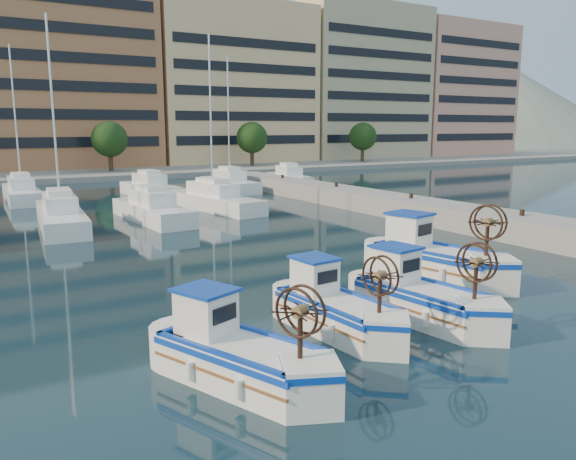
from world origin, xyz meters
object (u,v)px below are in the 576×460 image
object	(u,v)px
fishing_boat_a	(237,353)
fishing_boat_c	(420,296)
fishing_boat_d	(433,257)
fishing_boat_b	(335,308)

from	to	relation	value
fishing_boat_a	fishing_boat_c	size ratio (longest dim) A/B	0.98
fishing_boat_d	fishing_boat_c	bearing A→B (deg)	-152.08
fishing_boat_b	fishing_boat_d	distance (m)	6.87
fishing_boat_a	fishing_boat_b	distance (m)	3.99
fishing_boat_b	fishing_boat_c	world-z (taller)	fishing_boat_c
fishing_boat_c	fishing_boat_d	bearing A→B (deg)	32.31
fishing_boat_a	fishing_boat_d	distance (m)	10.86
fishing_boat_b	fishing_boat_c	size ratio (longest dim) A/B	0.94
fishing_boat_b	fishing_boat_a	bearing A→B (deg)	-163.19
fishing_boat_a	fishing_boat_b	bearing A→B (deg)	0.43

